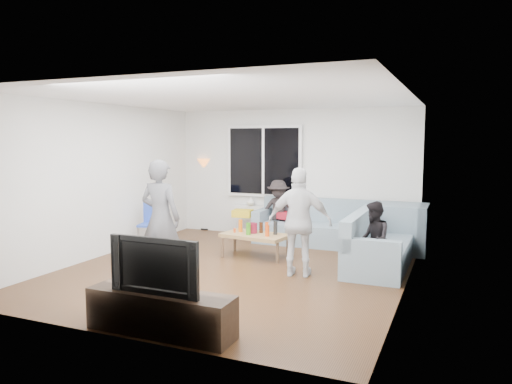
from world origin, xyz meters
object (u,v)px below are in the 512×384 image
at_px(side_chair, 151,225).
at_px(television, 160,264).
at_px(spectator_back, 278,210).
at_px(tv_console, 161,313).
at_px(player_right, 300,222).
at_px(floor_lamp, 205,195).
at_px(player_left, 160,218).
at_px(sofa_right_section, 380,241).
at_px(spectator_right, 374,240).
at_px(sofa_back_section, 315,222).
at_px(coffee_table, 255,245).

height_order(side_chair, television, television).
bearing_deg(spectator_back, tv_console, -95.47).
relative_size(side_chair, spectator_back, 0.71).
xyz_separation_m(side_chair, player_right, (3.06, -0.65, 0.37)).
height_order(floor_lamp, player_left, player_left).
xyz_separation_m(sofa_right_section, side_chair, (-4.07, -0.28, 0.01)).
xyz_separation_m(floor_lamp, player_left, (1.15, -3.43, 0.07)).
bearing_deg(spectator_right, tv_console, -45.85).
distance_m(side_chair, television, 4.04).
distance_m(sofa_right_section, tv_console, 3.91).
bearing_deg(spectator_right, sofa_back_section, -158.97).
distance_m(sofa_back_section, coffee_table, 1.55).
xyz_separation_m(player_right, tv_console, (-0.66, -2.59, -0.58)).
height_order(sofa_right_section, coffee_table, sofa_right_section).
distance_m(spectator_right, tv_console, 3.37).
height_order(spectator_right, spectator_back, spectator_back).
bearing_deg(sofa_right_section, sofa_back_section, 48.36).
bearing_deg(spectator_back, sofa_right_section, -41.75).
height_order(coffee_table, spectator_right, spectator_right).
xyz_separation_m(sofa_back_section, floor_lamp, (-2.67, 0.52, 0.36)).
xyz_separation_m(floor_lamp, spectator_back, (1.91, -0.49, -0.18)).
relative_size(floor_lamp, player_left, 0.91).
bearing_deg(spectator_right, spectator_back, -147.09).
bearing_deg(coffee_table, floor_lamp, 136.66).
distance_m(floor_lamp, spectator_right, 4.72).
height_order(sofa_back_section, coffee_table, sofa_back_section).
bearing_deg(sofa_back_section, television, -93.34).
bearing_deg(floor_lamp, tv_console, -65.65).
bearing_deg(television, coffee_table, 96.43).
bearing_deg(sofa_right_section, spectator_back, 59.48).
xyz_separation_m(sofa_right_section, player_left, (-2.92, -1.67, 0.43)).
xyz_separation_m(sofa_right_section, player_right, (-1.01, -0.93, 0.37)).
bearing_deg(player_left, sofa_back_section, -118.25).
distance_m(sofa_back_section, player_left, 3.31).
xyz_separation_m(spectator_back, television, (0.48, -4.80, 0.13)).
relative_size(player_right, tv_console, 1.00).
relative_size(coffee_table, television, 1.08).
distance_m(coffee_table, television, 3.45).
bearing_deg(spectator_back, television, -95.47).
bearing_deg(side_chair, sofa_right_section, -10.85).
bearing_deg(side_chair, sofa_back_section, 14.95).
bearing_deg(sofa_right_section, spectator_right, -180.00).
distance_m(spectator_back, television, 4.83).
bearing_deg(player_right, television, 66.11).
bearing_deg(spectator_right, player_right, -88.82).
distance_m(sofa_right_section, spectator_right, 0.64).
xyz_separation_m(sofa_right_section, coffee_table, (-2.06, -0.14, -0.22)).
bearing_deg(coffee_table, spectator_right, -13.34).
bearing_deg(sofa_right_section, floor_lamp, 66.60).
xyz_separation_m(sofa_right_section, spectator_back, (-2.16, 1.27, 0.18)).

